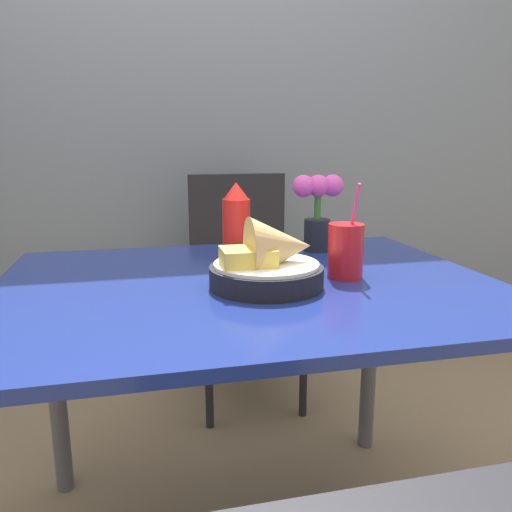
{
  "coord_description": "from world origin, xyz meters",
  "views": [
    {
      "loc": [
        -0.23,
        -1.06,
        1.03
      ],
      "look_at": [
        0.01,
        -0.02,
        0.78
      ],
      "focal_mm": 35.0,
      "sensor_mm": 36.0,
      "label": 1
    }
  ],
  "objects_px": {
    "chair_far_window": "(242,265)",
    "ketchup_bottle": "(236,224)",
    "drink_cup": "(345,252)",
    "flower_vase": "(318,206)",
    "food_basket": "(271,262)"
  },
  "relations": [
    {
      "from": "food_basket",
      "to": "flower_vase",
      "type": "relative_size",
      "value": 1.14
    },
    {
      "from": "food_basket",
      "to": "flower_vase",
      "type": "xyz_separation_m",
      "value": [
        0.22,
        0.32,
        0.07
      ]
    },
    {
      "from": "chair_far_window",
      "to": "ketchup_bottle",
      "type": "relative_size",
      "value": 4.38
    },
    {
      "from": "chair_far_window",
      "to": "flower_vase",
      "type": "bearing_deg",
      "value": -80.98
    },
    {
      "from": "drink_cup",
      "to": "flower_vase",
      "type": "height_order",
      "value": "drink_cup"
    },
    {
      "from": "chair_far_window",
      "to": "ketchup_bottle",
      "type": "bearing_deg",
      "value": -102.53
    },
    {
      "from": "flower_vase",
      "to": "drink_cup",
      "type": "bearing_deg",
      "value": -97.1
    },
    {
      "from": "ketchup_bottle",
      "to": "flower_vase",
      "type": "xyz_separation_m",
      "value": [
        0.25,
        0.08,
        0.03
      ]
    },
    {
      "from": "food_basket",
      "to": "drink_cup",
      "type": "bearing_deg",
      "value": 9.98
    },
    {
      "from": "chair_far_window",
      "to": "flower_vase",
      "type": "relative_size",
      "value": 4.17
    },
    {
      "from": "chair_far_window",
      "to": "food_basket",
      "type": "distance_m",
      "value": 0.97
    },
    {
      "from": "food_basket",
      "to": "ketchup_bottle",
      "type": "xyz_separation_m",
      "value": [
        -0.03,
        0.24,
        0.05
      ]
    },
    {
      "from": "chair_far_window",
      "to": "drink_cup",
      "type": "xyz_separation_m",
      "value": [
        0.06,
        -0.9,
        0.24
      ]
    },
    {
      "from": "chair_far_window",
      "to": "drink_cup",
      "type": "distance_m",
      "value": 0.93
    },
    {
      "from": "flower_vase",
      "to": "food_basket",
      "type": "bearing_deg",
      "value": -124.47
    }
  ]
}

